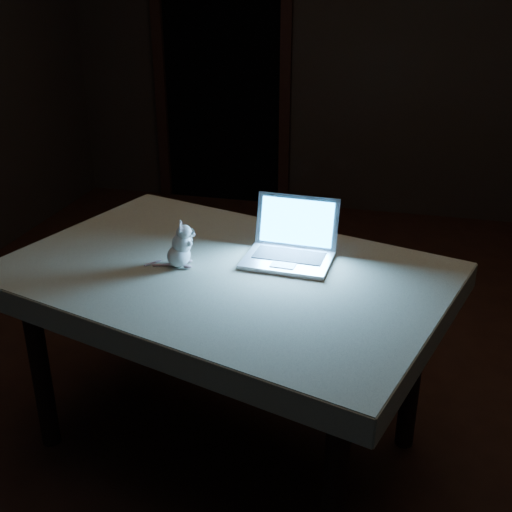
% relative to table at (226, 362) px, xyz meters
% --- Properties ---
extents(floor, '(5.00, 5.00, 0.00)m').
position_rel_table_xyz_m(floor, '(0.25, 0.31, -0.37)').
color(floor, black).
rests_on(floor, ground).
extents(back_wall, '(4.50, 0.04, 2.60)m').
position_rel_table_xyz_m(back_wall, '(0.25, 2.81, 0.93)').
color(back_wall, black).
rests_on(back_wall, ground).
extents(doorway, '(1.06, 0.36, 2.13)m').
position_rel_table_xyz_m(doorway, '(-0.85, 2.81, 0.69)').
color(doorway, black).
rests_on(doorway, back_wall).
extents(table, '(1.60, 1.26, 0.75)m').
position_rel_table_xyz_m(table, '(0.00, 0.00, 0.00)').
color(table, black).
rests_on(table, floor).
extents(tablecloth, '(1.67, 1.30, 0.09)m').
position_rel_table_xyz_m(tablecloth, '(-0.03, 0.05, 0.34)').
color(tablecloth, beige).
rests_on(tablecloth, table).
extents(laptop, '(0.32, 0.28, 0.21)m').
position_rel_table_xyz_m(laptop, '(0.20, 0.10, 0.49)').
color(laptop, silver).
rests_on(laptop, tablecloth).
extents(plush_mouse, '(0.14, 0.14, 0.16)m').
position_rel_table_xyz_m(plush_mouse, '(-0.16, -0.01, 0.46)').
color(plush_mouse, silver).
rests_on(plush_mouse, tablecloth).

